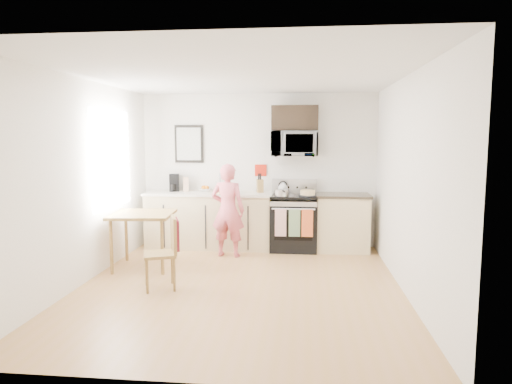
# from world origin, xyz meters

# --- Properties ---
(floor) EXTENTS (4.60, 4.60, 0.00)m
(floor) POSITION_xyz_m (0.00, 0.00, 0.00)
(floor) COLOR #AE7E43
(floor) RESTS_ON ground
(back_wall) EXTENTS (4.00, 0.04, 2.60)m
(back_wall) POSITION_xyz_m (0.00, 2.30, 1.30)
(back_wall) COLOR silver
(back_wall) RESTS_ON floor
(front_wall) EXTENTS (4.00, 0.04, 2.60)m
(front_wall) POSITION_xyz_m (0.00, -2.30, 1.30)
(front_wall) COLOR silver
(front_wall) RESTS_ON floor
(left_wall) EXTENTS (0.04, 4.60, 2.60)m
(left_wall) POSITION_xyz_m (-2.00, 0.00, 1.30)
(left_wall) COLOR silver
(left_wall) RESTS_ON floor
(right_wall) EXTENTS (0.04, 4.60, 2.60)m
(right_wall) POSITION_xyz_m (2.00, 0.00, 1.30)
(right_wall) COLOR silver
(right_wall) RESTS_ON floor
(ceiling) EXTENTS (4.00, 4.60, 0.04)m
(ceiling) POSITION_xyz_m (0.00, 0.00, 2.60)
(ceiling) COLOR silver
(ceiling) RESTS_ON back_wall
(window) EXTENTS (0.06, 1.40, 1.50)m
(window) POSITION_xyz_m (-1.96, 0.80, 1.55)
(window) COLOR white
(window) RESTS_ON left_wall
(cabinet_left) EXTENTS (2.10, 0.60, 0.90)m
(cabinet_left) POSITION_xyz_m (-0.80, 2.00, 0.45)
(cabinet_left) COLOR #D5C189
(cabinet_left) RESTS_ON floor
(countertop_left) EXTENTS (2.14, 0.64, 0.04)m
(countertop_left) POSITION_xyz_m (-0.80, 2.00, 0.92)
(countertop_left) COLOR silver
(countertop_left) RESTS_ON cabinet_left
(cabinet_right) EXTENTS (0.84, 0.60, 0.90)m
(cabinet_right) POSITION_xyz_m (1.43, 2.00, 0.45)
(cabinet_right) COLOR #D5C189
(cabinet_right) RESTS_ON floor
(countertop_right) EXTENTS (0.88, 0.64, 0.04)m
(countertop_right) POSITION_xyz_m (1.43, 2.00, 0.92)
(countertop_right) COLOR black
(countertop_right) RESTS_ON cabinet_right
(range) EXTENTS (0.76, 0.70, 1.16)m
(range) POSITION_xyz_m (0.63, 1.98, 0.44)
(range) COLOR black
(range) RESTS_ON floor
(microwave) EXTENTS (0.76, 0.51, 0.42)m
(microwave) POSITION_xyz_m (0.63, 2.08, 1.76)
(microwave) COLOR #B2B2B7
(microwave) RESTS_ON back_wall
(upper_cabinet) EXTENTS (0.76, 0.35, 0.40)m
(upper_cabinet) POSITION_xyz_m (0.63, 2.12, 2.18)
(upper_cabinet) COLOR black
(upper_cabinet) RESTS_ON back_wall
(wall_art) EXTENTS (0.50, 0.04, 0.65)m
(wall_art) POSITION_xyz_m (-1.20, 2.28, 1.75)
(wall_art) COLOR black
(wall_art) RESTS_ON back_wall
(wall_trivet) EXTENTS (0.20, 0.02, 0.20)m
(wall_trivet) POSITION_xyz_m (0.05, 2.28, 1.30)
(wall_trivet) COLOR red
(wall_trivet) RESTS_ON back_wall
(person) EXTENTS (0.57, 0.42, 1.46)m
(person) POSITION_xyz_m (-0.39, 1.45, 0.73)
(person) COLOR #CA3741
(person) RESTS_ON floor
(dining_table) EXTENTS (0.84, 0.84, 0.79)m
(dining_table) POSITION_xyz_m (-1.50, 0.71, 0.70)
(dining_table) COLOR brown
(dining_table) RESTS_ON floor
(chair) EXTENTS (0.52, 0.49, 0.89)m
(chair) POSITION_xyz_m (-0.85, -0.14, 0.58)
(chair) COLOR brown
(chair) RESTS_ON floor
(knife_block) EXTENTS (0.13, 0.16, 0.22)m
(knife_block) POSITION_xyz_m (0.06, 2.09, 1.05)
(knife_block) COLOR brown
(knife_block) RESTS_ON countertop_left
(utensil_crock) EXTENTS (0.11, 0.11, 0.33)m
(utensil_crock) POSITION_xyz_m (-0.61, 2.12, 1.07)
(utensil_crock) COLOR red
(utensil_crock) RESTS_ON countertop_left
(fruit_bowl) EXTENTS (0.24, 0.24, 0.10)m
(fruit_bowl) POSITION_xyz_m (-0.89, 2.15, 0.98)
(fruit_bowl) COLOR silver
(fruit_bowl) RESTS_ON countertop_left
(milk_carton) EXTENTS (0.12, 0.12, 0.24)m
(milk_carton) POSITION_xyz_m (-1.23, 2.13, 1.06)
(milk_carton) COLOR tan
(milk_carton) RESTS_ON countertop_left
(coffee_maker) EXTENTS (0.21, 0.27, 0.29)m
(coffee_maker) POSITION_xyz_m (-1.44, 2.14, 1.08)
(coffee_maker) COLOR black
(coffee_maker) RESTS_ON countertop_left
(bread_bag) EXTENTS (0.33, 0.16, 0.12)m
(bread_bag) POSITION_xyz_m (-0.49, 1.88, 1.00)
(bread_bag) COLOR tan
(bread_bag) RESTS_ON countertop_left
(cake) EXTENTS (0.29, 0.29, 0.10)m
(cake) POSITION_xyz_m (0.85, 1.81, 0.97)
(cake) COLOR black
(cake) RESTS_ON range
(kettle) EXTENTS (0.17, 0.17, 0.21)m
(kettle) POSITION_xyz_m (0.44, 2.10, 1.02)
(kettle) COLOR silver
(kettle) RESTS_ON range
(pot) EXTENTS (0.22, 0.37, 0.11)m
(pot) POSITION_xyz_m (0.44, 1.77, 0.98)
(pot) COLOR #B2B2B7
(pot) RESTS_ON range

